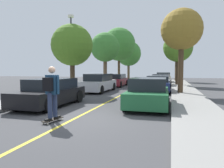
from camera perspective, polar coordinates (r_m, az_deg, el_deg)
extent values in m
plane|color=#424244|center=(7.83, -9.75, -9.11)|extent=(80.00, 80.00, 0.00)
cube|color=gray|center=(7.15, 24.10, -10.09)|extent=(2.01, 56.00, 0.14)
cube|color=gold|center=(11.50, -1.06, -4.84)|extent=(0.12, 39.20, 0.01)
cube|color=black|center=(10.52, -16.52, -3.10)|extent=(1.78, 4.27, 0.64)
cube|color=black|center=(10.58, -16.18, 0.06)|extent=(1.56, 2.56, 0.51)
cylinder|color=black|center=(8.92, -17.02, -5.53)|extent=(0.22, 0.64, 0.64)
cylinder|color=black|center=(9.90, -25.02, -4.79)|extent=(0.22, 0.64, 0.64)
cylinder|color=black|center=(11.39, -9.12, -3.37)|extent=(0.22, 0.64, 0.64)
cylinder|color=black|center=(12.18, -16.13, -3.00)|extent=(0.22, 0.64, 0.64)
cube|color=#B7B7BC|center=(16.71, -3.77, -0.28)|extent=(1.79, 4.57, 0.70)
cube|color=black|center=(16.73, -3.71, 1.87)|extent=(1.56, 2.67, 0.55)
cylinder|color=black|center=(14.98, -3.00, -1.58)|extent=(0.23, 0.64, 0.64)
cylinder|color=black|center=(15.59, -8.57, -1.40)|extent=(0.23, 0.64, 0.64)
cylinder|color=black|center=(17.96, 0.39, -0.65)|extent=(0.23, 0.64, 0.64)
cylinder|color=black|center=(18.47, -4.40, -0.53)|extent=(0.23, 0.64, 0.64)
cube|color=maroon|center=(21.89, 1.03, 0.66)|extent=(1.84, 4.40, 0.65)
cube|color=black|center=(22.03, 1.14, 2.14)|extent=(1.60, 2.57, 0.47)
cylinder|color=black|center=(20.27, 2.28, -0.13)|extent=(0.23, 0.64, 0.64)
cylinder|color=black|center=(20.70, -2.22, -0.04)|extent=(0.23, 0.64, 0.64)
cylinder|color=black|center=(23.17, 3.93, 0.38)|extent=(0.23, 0.64, 0.64)
cylinder|color=black|center=(23.55, -0.05, 0.45)|extent=(0.23, 0.64, 0.64)
cube|color=#1E5B33|center=(10.00, 9.93, -3.37)|extent=(1.88, 4.21, 0.64)
cube|color=black|center=(9.99, 9.99, 0.05)|extent=(1.63, 2.43, 0.56)
cylinder|color=black|center=(11.49, 6.33, -3.28)|extent=(0.23, 0.64, 0.64)
cylinder|color=black|center=(11.37, 14.72, -3.47)|extent=(0.23, 0.64, 0.64)
cylinder|color=black|center=(8.78, 3.67, -5.51)|extent=(0.23, 0.64, 0.64)
cylinder|color=black|center=(8.62, 14.72, -5.81)|extent=(0.23, 0.64, 0.64)
cube|color=navy|center=(16.84, 12.39, -0.44)|extent=(1.92, 4.20, 0.64)
cube|color=black|center=(16.70, 12.41, 1.42)|extent=(1.65, 2.40, 0.46)
cylinder|color=black|center=(18.25, 9.90, -0.64)|extent=(0.24, 0.65, 0.64)
cylinder|color=black|center=(18.21, 15.11, -0.72)|extent=(0.24, 0.65, 0.64)
cylinder|color=black|center=(15.53, 9.19, -1.42)|extent=(0.24, 0.65, 0.64)
cylinder|color=black|center=(15.49, 15.32, -1.53)|extent=(0.24, 0.65, 0.64)
cube|color=white|center=(22.75, 13.32, 0.65)|extent=(1.94, 4.21, 0.63)
cube|color=black|center=(22.78, 13.36, 2.05)|extent=(1.68, 2.84, 0.48)
cylinder|color=black|center=(24.21, 11.62, 0.46)|extent=(0.24, 0.65, 0.64)
cylinder|color=black|center=(24.08, 15.57, 0.38)|extent=(0.24, 0.65, 0.64)
cylinder|color=black|center=(21.48, 10.79, 0.04)|extent=(0.24, 0.65, 0.64)
cylinder|color=black|center=(21.34, 15.24, -0.06)|extent=(0.24, 0.65, 0.64)
cube|color=#BCAD89|center=(28.98, 13.89, 1.41)|extent=(1.97, 4.68, 0.71)
cube|color=black|center=(28.72, 13.91, 2.60)|extent=(1.70, 2.71, 0.50)
cylinder|color=black|center=(30.64, 12.30, 1.17)|extent=(0.23, 0.64, 0.64)
cylinder|color=black|center=(30.61, 15.57, 1.11)|extent=(0.23, 0.64, 0.64)
cylinder|color=black|center=(27.40, 12.00, 0.85)|extent=(0.23, 0.64, 0.64)
cylinder|color=black|center=(27.37, 15.67, 0.79)|extent=(0.23, 0.64, 0.64)
cylinder|color=#3D2D1E|center=(16.19, -10.77, 2.87)|extent=(0.36, 0.36, 2.67)
sphere|color=#4C7A23|center=(16.30, -10.87, 10.44)|extent=(3.14, 3.14, 3.14)
cylinder|color=brown|center=(23.77, -1.88, 3.91)|extent=(0.42, 0.42, 3.21)
sphere|color=#3D7F33|center=(23.91, -1.90, 10.04)|extent=(3.30, 3.30, 3.30)
cylinder|color=#4C3823|center=(29.98, 1.90, 4.83)|extent=(0.34, 0.34, 4.16)
sphere|color=#3D7F33|center=(30.20, 1.92, 10.79)|extent=(4.68, 4.68, 4.68)
cylinder|color=brown|center=(36.80, 4.55, 4.05)|extent=(0.41, 0.41, 3.37)
sphere|color=#3D7F33|center=(36.90, 4.57, 8.32)|extent=(4.34, 4.34, 4.34)
cylinder|color=#4C3823|center=(15.50, 18.30, 4.51)|extent=(0.37, 0.37, 3.65)
sphere|color=olive|center=(15.75, 18.51, 14.01)|extent=(2.86, 2.86, 2.86)
cylinder|color=#3D2D1E|center=(23.86, 17.47, 3.45)|extent=(0.40, 0.40, 2.98)
sphere|color=#4C7A23|center=(23.98, 17.59, 9.52)|extent=(3.14, 3.14, 3.14)
cylinder|color=brown|center=(32.28, 17.09, 4.14)|extent=(0.30, 0.30, 3.65)
sphere|color=olive|center=(32.42, 17.19, 9.09)|extent=(2.87, 2.87, 2.87)
cylinder|color=#B2140F|center=(12.44, -19.13, -2.48)|extent=(0.20, 0.20, 0.55)
sphere|color=#B2140F|center=(12.41, -19.16, -0.94)|extent=(0.18, 0.18, 0.18)
cylinder|color=#38383D|center=(16.32, -11.07, 7.88)|extent=(0.12, 0.12, 5.52)
cube|color=#EAE5C6|center=(16.77, -11.21, 17.75)|extent=(0.36, 0.24, 0.20)
cube|color=black|center=(7.37, -15.88, -9.30)|extent=(0.36, 0.87, 0.02)
cylinder|color=beige|center=(7.69, -14.70, -9.20)|extent=(0.03, 0.06, 0.06)
cylinder|color=beige|center=(7.57, -13.59, -9.39)|extent=(0.03, 0.06, 0.06)
cylinder|color=beige|center=(7.21, -18.28, -10.17)|extent=(0.03, 0.06, 0.06)
cylinder|color=beige|center=(7.08, -17.16, -10.40)|extent=(0.03, 0.06, 0.06)
cube|color=#99999E|center=(7.63, -14.15, -9.01)|extent=(0.11, 0.06, 0.02)
cube|color=#99999E|center=(7.13, -17.73, -9.97)|extent=(0.11, 0.06, 0.02)
cube|color=black|center=(7.52, -14.76, -8.68)|extent=(0.14, 0.27, 0.06)
cube|color=black|center=(7.20, -17.07, -9.29)|extent=(0.14, 0.27, 0.06)
cylinder|color=#283351|center=(7.36, -15.32, -5.40)|extent=(0.17, 0.17, 0.84)
cylinder|color=#283351|center=(7.19, -16.60, -5.65)|extent=(0.17, 0.17, 0.84)
cube|color=navy|center=(7.20, -16.06, -0.16)|extent=(0.43, 0.29, 0.65)
sphere|color=tan|center=(7.18, -16.13, 3.73)|extent=(0.23, 0.23, 0.23)
cylinder|color=navy|center=(7.36, -17.47, -0.23)|extent=(0.10, 0.10, 0.58)
cylinder|color=navy|center=(7.04, -14.57, -0.36)|extent=(0.10, 0.10, 0.58)
cube|color=black|center=(7.05, -17.15, -0.10)|extent=(0.33, 0.23, 0.44)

